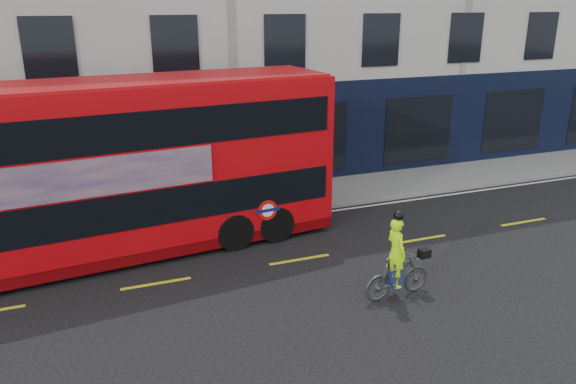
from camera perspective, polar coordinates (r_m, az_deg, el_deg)
ground at (r=14.74m, az=3.39°, el=-9.24°), size 120.00×120.00×0.00m
pavement at (r=20.31m, az=-4.12°, el=-1.01°), size 60.00×3.00×0.12m
kerb at (r=18.96m, az=-2.79°, el=-2.43°), size 60.00×0.12×0.13m
road_edge_line at (r=18.72m, az=-2.50°, el=-2.91°), size 58.00×0.10×0.01m
lane_dashes at (r=15.97m, az=1.17°, el=-6.88°), size 58.00×0.12×0.01m
bus at (r=16.26m, az=-16.63°, el=2.34°), size 12.45×4.00×4.94m
cyclist at (r=14.01m, az=11.03°, el=-7.65°), size 1.87×0.67×2.28m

